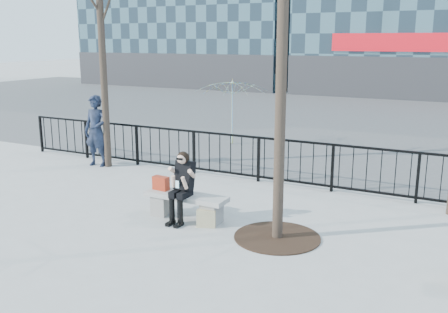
% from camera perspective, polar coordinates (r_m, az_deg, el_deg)
% --- Properties ---
extents(ground, '(120.00, 120.00, 0.00)m').
position_cam_1_polar(ground, '(9.67, -4.31, -7.08)').
color(ground, '#989793').
rests_on(ground, ground).
extents(street_surface, '(60.00, 23.00, 0.01)m').
position_cam_1_polar(street_surface, '(23.45, 15.24, 4.56)').
color(street_surface, '#474747').
rests_on(street_surface, ground).
extents(railing, '(14.00, 0.06, 1.10)m').
position_cam_1_polar(railing, '(12.06, 3.10, -0.20)').
color(railing, black).
rests_on(railing, ground).
extents(tree_grate, '(1.50, 1.50, 0.02)m').
position_cam_1_polar(tree_grate, '(8.80, 6.09, -9.15)').
color(tree_grate, black).
rests_on(tree_grate, ground).
extents(bench_main, '(1.65, 0.46, 0.49)m').
position_cam_1_polar(bench_main, '(9.57, -4.34, -5.39)').
color(bench_main, slate).
rests_on(bench_main, ground).
extents(seated_woman, '(0.50, 0.64, 1.34)m').
position_cam_1_polar(seated_woman, '(9.33, -4.90, -3.51)').
color(seated_woman, black).
rests_on(seated_woman, ground).
extents(handbag, '(0.34, 0.18, 0.27)m').
position_cam_1_polar(handbag, '(9.80, -7.22, -3.04)').
color(handbag, '#9F2913').
rests_on(handbag, bench_main).
extents(shopping_bag, '(0.37, 0.24, 0.33)m').
position_cam_1_polar(shopping_bag, '(9.18, -2.05, -7.10)').
color(shopping_bag, beige).
rests_on(shopping_bag, ground).
extents(standing_man, '(0.75, 0.54, 1.92)m').
position_cam_1_polar(standing_man, '(13.84, -14.38, 2.86)').
color(standing_man, black).
rests_on(standing_man, ground).
extents(vendor_umbrella, '(2.87, 2.90, 2.14)m').
position_cam_1_polar(vendor_umbrella, '(16.17, 0.81, 5.12)').
color(vendor_umbrella, gold).
rests_on(vendor_umbrella, ground).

